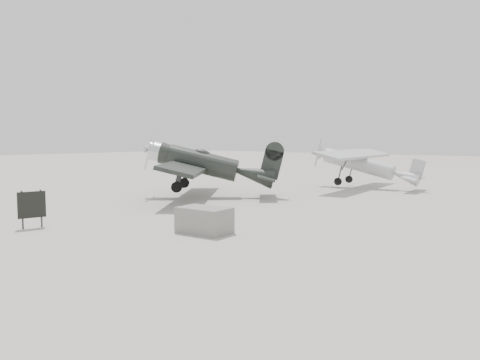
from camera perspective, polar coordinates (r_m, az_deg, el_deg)
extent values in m
plane|color=gray|center=(19.34, -4.54, -4.78)|extent=(160.00, 160.00, 0.00)
cylinder|color=black|center=(26.37, -4.53, 1.99)|extent=(3.86, 3.28, 1.23)
cone|color=black|center=(26.15, 1.81, 2.07)|extent=(2.53, 2.28, 1.15)
cylinder|color=silver|center=(26.85, -10.23, 1.98)|extent=(1.28, 1.35, 1.09)
cone|color=silver|center=(26.98, -11.32, 1.98)|extent=(0.54, 0.58, 0.49)
cube|color=silver|center=(26.96, -11.19, 1.98)|extent=(0.14, 0.16, 2.29)
ellipsoid|color=black|center=(26.37, -4.91, 3.18)|extent=(1.14, 1.06, 0.41)
cube|color=black|center=(26.48, -5.85, 1.32)|extent=(7.73, 9.63, 0.19)
cube|color=black|center=(26.14, 3.35, 2.16)|extent=(2.96, 3.56, 0.09)
cube|color=black|center=(26.12, 3.65, 3.80)|extent=(0.91, 0.69, 1.59)
cylinder|color=black|center=(25.47, -7.01, -1.56)|extent=(0.57, 0.47, 0.60)
cylinder|color=black|center=(27.81, -6.17, -1.00)|extent=(0.57, 0.47, 0.60)
cylinder|color=#333333|center=(25.41, -7.03, -0.24)|extent=(0.14, 0.14, 1.23)
cylinder|color=#333333|center=(27.75, -6.18, 0.22)|extent=(0.14, 0.14, 1.23)
cylinder|color=black|center=(26.17, 3.83, 1.24)|extent=(0.20, 0.17, 0.19)
cylinder|color=#A2A5A7|center=(32.18, 14.24, 1.96)|extent=(4.80, 1.42, 1.00)
cone|color=#A2A5A7|center=(31.26, 19.74, 1.73)|extent=(1.71, 1.05, 0.91)
cone|color=#A2A5A7|center=(33.16, 9.95, 2.13)|extent=(0.63, 0.99, 0.95)
cube|color=#A2A5A7|center=(33.31, 9.38, 2.15)|extent=(0.06, 0.13, 2.00)
cube|color=#A2A5A7|center=(32.28, 13.66, 2.99)|extent=(2.62, 10.12, 0.16)
cube|color=#A2A5A7|center=(31.15, 20.56, 1.78)|extent=(1.09, 3.15, 0.07)
cube|color=#A2A5A7|center=(31.10, 20.76, 2.86)|extent=(0.82, 0.15, 1.18)
cylinder|color=black|center=(31.61, 12.33, -0.57)|extent=(0.52, 0.17, 0.51)
cylinder|color=black|center=(33.47, 13.60, -0.28)|extent=(0.52, 0.17, 0.51)
cylinder|color=#333333|center=(31.56, 12.35, 0.37)|extent=(0.09, 0.09, 1.09)
cylinder|color=#333333|center=(33.43, 13.62, 0.60)|extent=(0.09, 0.09, 1.09)
cylinder|color=black|center=(31.12, 20.87, 1.18)|extent=(0.17, 0.08, 0.16)
cube|color=slate|center=(16.49, -4.38, -4.90)|extent=(1.89, 1.26, 0.91)
cylinder|color=#333333|center=(18.86, -25.01, -3.32)|extent=(0.08, 0.08, 1.42)
cylinder|color=#333333|center=(18.99, -23.07, -3.20)|extent=(0.08, 0.08, 1.42)
cube|color=black|center=(18.90, -24.06, -2.77)|extent=(0.32, 0.96, 0.98)
cube|color=beige|center=(18.93, -24.09, -2.59)|extent=(0.21, 0.74, 0.20)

